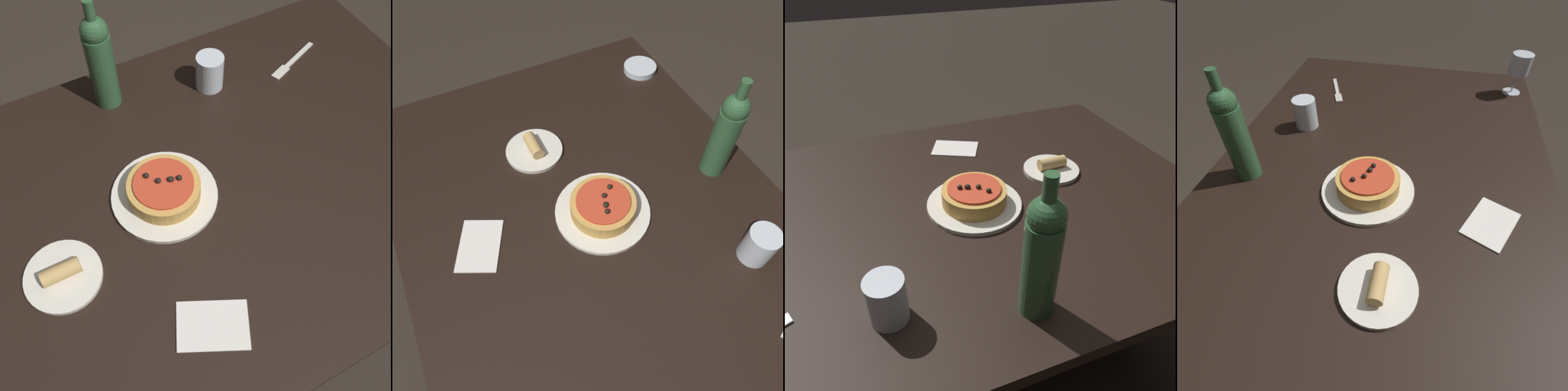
# 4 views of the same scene
# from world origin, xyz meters

# --- Properties ---
(ground_plane) EXTENTS (14.00, 14.00, 0.00)m
(ground_plane) POSITION_xyz_m (0.00, 0.00, 0.00)
(ground_plane) COLOR #2D261E
(dining_table) EXTENTS (1.54, 1.02, 0.72)m
(dining_table) POSITION_xyz_m (0.00, 0.00, 0.65)
(dining_table) COLOR black
(dining_table) RESTS_ON ground_plane
(dinner_plate) EXTENTS (0.26, 0.26, 0.01)m
(dinner_plate) POSITION_xyz_m (-0.09, 0.02, 0.73)
(dinner_plate) COLOR silver
(dinner_plate) RESTS_ON dining_table
(pizza) EXTENTS (0.18, 0.18, 0.06)m
(pizza) POSITION_xyz_m (-0.09, 0.02, 0.76)
(pizza) COLOR gold
(pizza) RESTS_ON dinner_plate
(wine_bottle) EXTENTS (0.07, 0.07, 0.32)m
(wine_bottle) POSITION_xyz_m (-0.08, 0.38, 0.86)
(wine_bottle) COLOR #2D5633
(wine_bottle) RESTS_ON dining_table
(water_cup) EXTENTS (0.08, 0.08, 0.10)m
(water_cup) POSITION_xyz_m (0.19, 0.30, 0.77)
(water_cup) COLOR silver
(water_cup) RESTS_ON dining_table
(side_bowl) EXTENTS (0.12, 0.12, 0.02)m
(side_bowl) POSITION_xyz_m (-0.57, 0.43, 0.73)
(side_bowl) COLOR silver
(side_bowl) RESTS_ON dining_table
(side_plate) EXTENTS (0.17, 0.17, 0.05)m
(side_plate) POSITION_xyz_m (-0.38, -0.06, 0.73)
(side_plate) COLOR silver
(side_plate) RESTS_ON dining_table
(paper_napkin) EXTENTS (0.18, 0.16, 0.00)m
(paper_napkin) POSITION_xyz_m (-0.14, -0.31, 0.72)
(paper_napkin) COLOR silver
(paper_napkin) RESTS_ON dining_table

